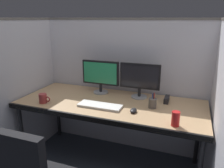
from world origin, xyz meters
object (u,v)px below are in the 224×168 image
at_px(keyboard_main, 100,106).
at_px(pen_cup, 153,103).
at_px(monitor_left, 100,75).
at_px(computer_mouse, 133,110).
at_px(desk, 110,107).
at_px(red_stapler, 167,99).
at_px(coffee_mug, 43,98).
at_px(monitor_right, 140,78).
at_px(soda_can, 176,119).

bearing_deg(keyboard_main, pen_cup, 17.37).
height_order(monitor_left, pen_cup, monitor_left).
xyz_separation_m(computer_mouse, pen_cup, (0.14, 0.16, 0.03)).
height_order(desk, red_stapler, red_stapler).
bearing_deg(red_stapler, keyboard_main, -148.91).
height_order(computer_mouse, red_stapler, red_stapler).
relative_size(desk, monitor_left, 4.42).
distance_m(desk, pen_cup, 0.44).
distance_m(keyboard_main, computer_mouse, 0.34).
distance_m(red_stapler, coffee_mug, 1.26).
relative_size(monitor_left, red_stapler, 2.87).
relative_size(monitor_right, red_stapler, 2.87).
bearing_deg(desk, computer_mouse, -27.39).
xyz_separation_m(monitor_left, monitor_right, (0.45, 0.00, 0.00)).
bearing_deg(computer_mouse, monitor_left, 141.38).
height_order(monitor_right, computer_mouse, monitor_right).
distance_m(computer_mouse, soda_can, 0.41).
relative_size(computer_mouse, pen_cup, 0.60).
xyz_separation_m(monitor_right, soda_can, (0.43, -0.54, -0.15)).
xyz_separation_m(red_stapler, soda_can, (0.13, -0.50, 0.03)).
distance_m(monitor_left, computer_mouse, 0.67).
bearing_deg(keyboard_main, coffee_mug, -169.80).
xyz_separation_m(monitor_right, coffee_mug, (-0.88, -0.50, -0.17)).
xyz_separation_m(monitor_left, computer_mouse, (0.50, -0.40, -0.20)).
height_order(monitor_left, red_stapler, monitor_left).
relative_size(pen_cup, red_stapler, 1.06).
bearing_deg(monitor_left, red_stapler, -2.27).
xyz_separation_m(red_stapler, coffee_mug, (-1.17, -0.46, 0.02)).
bearing_deg(monitor_right, monitor_left, -179.58).
bearing_deg(red_stapler, monitor_right, 173.67).
bearing_deg(pen_cup, red_stapler, 62.17).
xyz_separation_m(pen_cup, coffee_mug, (-1.07, -0.26, -0.00)).
height_order(computer_mouse, soda_can, soda_can).
relative_size(pen_cup, coffee_mug, 1.26).
xyz_separation_m(desk, pen_cup, (0.43, 0.01, 0.10)).
distance_m(desk, coffee_mug, 0.68).
bearing_deg(coffee_mug, computer_mouse, 5.87).
bearing_deg(keyboard_main, monitor_left, 112.12).
relative_size(desk, soda_can, 15.57).
bearing_deg(monitor_right, pen_cup, -51.71).
bearing_deg(red_stapler, soda_can, -75.78).
bearing_deg(coffee_mug, red_stapler, 21.48).
xyz_separation_m(pen_cup, red_stapler, (0.11, 0.21, -0.02)).
xyz_separation_m(keyboard_main, computer_mouse, (0.34, -0.01, 0.01)).
xyz_separation_m(monitor_right, red_stapler, (0.30, -0.03, -0.19)).
distance_m(monitor_left, soda_can, 1.04).
height_order(keyboard_main, pen_cup, pen_cup).
xyz_separation_m(keyboard_main, coffee_mug, (-0.58, -0.10, 0.04)).
bearing_deg(coffee_mug, monitor_right, 29.46).
height_order(monitor_left, soda_can, monitor_left).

